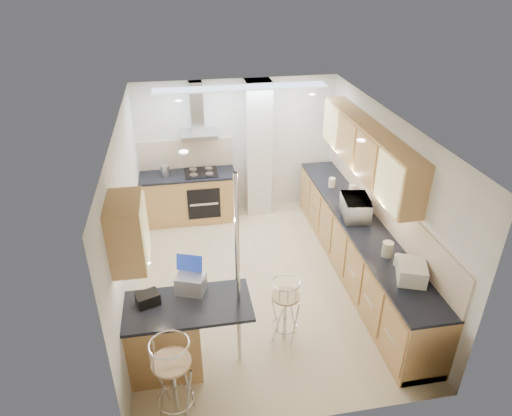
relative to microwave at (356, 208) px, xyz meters
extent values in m
plane|color=beige|center=(-1.44, -0.12, -1.08)|extent=(4.80, 4.80, 0.00)
cube|color=white|center=(-1.44, 2.28, 0.17)|extent=(3.60, 0.04, 2.50)
cube|color=white|center=(-1.44, -2.52, 0.17)|extent=(3.60, 0.04, 2.50)
cube|color=white|center=(-3.24, -0.12, 0.17)|extent=(0.04, 4.80, 2.50)
cube|color=white|center=(0.36, -0.12, 0.17)|extent=(0.04, 4.80, 2.50)
cube|color=white|center=(-1.44, -0.12, 1.42)|extent=(3.60, 4.80, 0.02)
cube|color=#9F7B3F|center=(0.19, 0.28, 0.80)|extent=(0.34, 3.00, 0.72)
cube|color=#9F7B3F|center=(-3.07, -1.47, 0.80)|extent=(0.34, 0.62, 0.72)
cube|color=#F6E5CF|center=(0.34, -0.12, 0.10)|extent=(0.03, 4.40, 0.56)
cube|color=#F6E5CF|center=(-2.39, 2.27, 0.10)|extent=(1.70, 0.03, 0.56)
cube|color=silver|center=(-1.09, 2.08, 0.17)|extent=(0.45, 0.40, 2.50)
cube|color=#B1B3B6|center=(-2.14, 2.03, 0.54)|extent=(0.62, 0.48, 0.08)
cube|color=#B1B3B6|center=(-2.14, 2.17, 0.98)|extent=(0.22, 0.20, 0.88)
cylinder|color=silver|center=(-1.97, -1.57, 0.17)|extent=(0.05, 0.05, 2.50)
cube|color=black|center=(-2.14, 1.67, -0.63)|extent=(0.58, 0.02, 0.58)
cube|color=black|center=(-2.14, 1.98, -0.15)|extent=(0.58, 0.50, 0.02)
cube|color=tan|center=(-1.44, 1.68, 1.41)|extent=(2.80, 0.35, 0.02)
cube|color=#9F7B3F|center=(0.06, -0.12, -0.64)|extent=(0.60, 4.40, 0.88)
cube|color=black|center=(0.06, -0.12, -0.18)|extent=(0.63, 4.40, 0.04)
cube|color=#9F7B3F|center=(-2.39, 1.98, -0.64)|extent=(1.70, 0.60, 0.88)
cube|color=black|center=(-2.39, 1.98, -0.18)|extent=(1.70, 0.63, 0.04)
cube|color=#9F7B3F|center=(-2.57, -1.57, -0.63)|extent=(1.35, 0.62, 0.90)
cube|color=black|center=(-2.57, -1.57, -0.16)|extent=(1.47, 0.72, 0.04)
imported|color=silver|center=(0.00, 0.00, 0.00)|extent=(0.46, 0.61, 0.31)
cube|color=#9EA1A6|center=(-2.48, -1.33, -0.03)|extent=(0.38, 0.34, 0.22)
cube|color=black|center=(-2.97, -1.46, -0.07)|extent=(0.29, 0.25, 0.13)
cylinder|color=beige|center=(0.22, 0.72, -0.08)|extent=(0.14, 0.14, 0.16)
cylinder|color=beige|center=(-0.02, 1.03, -0.07)|extent=(0.14, 0.14, 0.16)
cylinder|color=#B3AD8F|center=(0.04, -1.03, -0.05)|extent=(0.16, 0.16, 0.20)
cylinder|color=silver|center=(0.09, -1.25, -0.08)|extent=(0.13, 0.13, 0.15)
cube|color=beige|center=(0.12, -1.53, -0.05)|extent=(0.44, 0.49, 0.21)
cylinder|color=#B1B3B6|center=(-2.77, 1.97, -0.06)|extent=(0.16, 0.16, 0.20)
camera|label=1|loc=(-2.47, -5.54, 3.24)|focal=32.00mm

